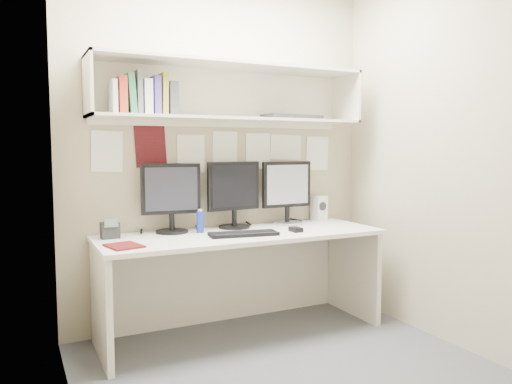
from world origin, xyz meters
name	(u,v)px	position (x,y,z in m)	size (l,w,h in m)	color
floor	(287,369)	(0.00, 0.00, 0.00)	(2.40, 2.00, 0.01)	#46474B
wall_back	(222,151)	(0.00, 1.00, 1.30)	(2.40, 0.02, 2.60)	tan
wall_front	(413,154)	(0.00, -1.00, 1.30)	(2.40, 0.02, 2.60)	tan
wall_left	(67,153)	(-1.20, 0.00, 1.30)	(0.02, 2.00, 2.60)	tan
wall_right	(440,151)	(1.20, 0.00, 1.30)	(0.02, 2.00, 2.60)	tan
desk	(242,283)	(0.00, 0.65, 0.37)	(2.00, 0.70, 0.73)	silver
overhead_hutch	(229,93)	(0.00, 0.86, 1.72)	(2.00, 0.38, 0.40)	beige
pinned_papers	(223,158)	(0.00, 0.99, 1.25)	(1.92, 0.01, 0.48)	white
monitor_left	(171,195)	(-0.44, 0.87, 0.99)	(0.42, 0.23, 0.49)	black
monitor_center	(234,192)	(0.04, 0.87, 1.00)	(0.42, 0.23, 0.49)	black
monitor_right	(287,190)	(0.49, 0.87, 0.99)	(0.42, 0.23, 0.49)	#A5A5AA
keyboard	(244,234)	(-0.04, 0.53, 0.74)	(0.47, 0.17, 0.02)	black
mouse	(296,229)	(0.36, 0.51, 0.75)	(0.06, 0.10, 0.03)	black
speaker	(319,208)	(0.83, 0.92, 0.83)	(0.11, 0.12, 0.20)	silver
blue_bottle	(200,221)	(-0.26, 0.77, 0.81)	(0.05, 0.05, 0.17)	navy
maroon_notebook	(124,246)	(-0.85, 0.49, 0.74)	(0.18, 0.22, 0.01)	#500D10
desk_phone	(110,230)	(-0.87, 0.83, 0.78)	(0.12, 0.11, 0.14)	black
book_stack	(144,96)	(-0.63, 0.81, 1.67)	(0.43, 0.18, 0.29)	silver
hutch_tray	(292,117)	(0.48, 0.78, 1.56)	(0.47, 0.18, 0.03)	black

